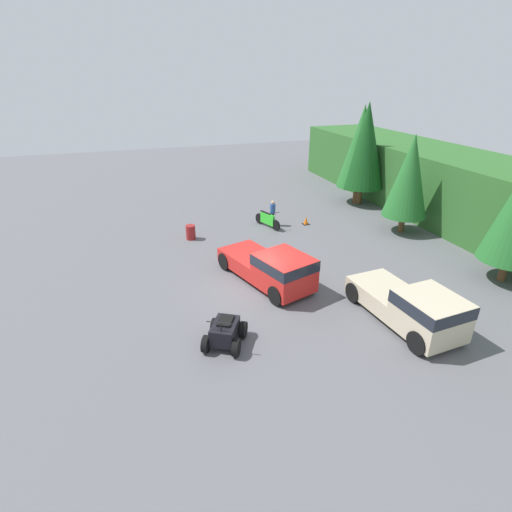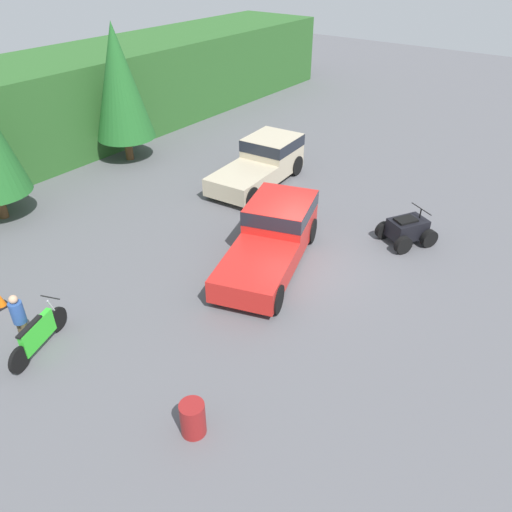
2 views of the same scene
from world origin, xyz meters
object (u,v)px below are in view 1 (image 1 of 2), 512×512
Objects in this scene: rider_person at (273,212)px; traffic_cone at (306,221)px; steel_barrel at (191,232)px; quad_atv at (225,333)px; pickup_truck_red at (272,267)px; pickup_truck_second at (413,306)px; dirt_bike at (267,220)px.

traffic_cone is (0.50, 2.21, -0.68)m from rider_person.
quad_atv is at bearing -3.13° from steel_barrel.
pickup_truck_red is at bearing -26.19° from rider_person.
steel_barrel is (-12.04, -6.78, -0.52)m from pickup_truck_second.
rider_person is 1.95× the size of steel_barrel.
pickup_truck_second is at bearing 109.96° from quad_atv.
pickup_truck_second is 2.36× the size of quad_atv.
quad_atv is at bearing -37.63° from traffic_cone.
quad_atv is 10.77m from steel_barrel.
steel_barrel is (-10.75, 0.59, -0.07)m from quad_atv.
dirt_bike is 12.61m from quad_atv.
traffic_cone is 0.62× the size of steel_barrel.
pickup_truck_red is 2.62× the size of quad_atv.
pickup_truck_second is 5.98× the size of steel_barrel.
pickup_truck_second reaches higher than steel_barrel.
pickup_truck_red is 8.79m from traffic_cone.
steel_barrel is (0.63, -5.59, -0.49)m from rider_person.
pickup_truck_red is at bearing 168.61° from quad_atv.
pickup_truck_second reaches higher than quad_atv.
steel_barrel is (0.47, -5.17, -0.06)m from dirt_bike.
pickup_truck_red is at bearing -145.51° from pickup_truck_second.
pickup_truck_second reaches higher than traffic_cone.
pickup_truck_second is 3.07× the size of rider_person.
pickup_truck_red reaches higher than traffic_cone.
traffic_cone is at bearing 172.22° from quad_atv.
dirt_bike is 5.19m from steel_barrel.
dirt_bike is at bearing -97.39° from traffic_cone.
rider_person is at bearing 90.29° from dirt_bike.
pickup_truck_second is at bearing -0.08° from rider_person.
quad_atv is at bearing -58.75° from pickup_truck_red.
dirt_bike is 2.66m from traffic_cone.
rider_person is (-7.63, 2.89, -0.03)m from pickup_truck_red.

